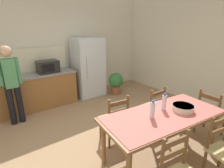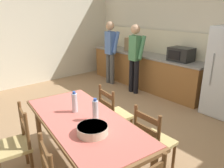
% 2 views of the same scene
% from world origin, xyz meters
% --- Properties ---
extents(ground_plane, '(8.32, 8.32, 0.00)m').
position_xyz_m(ground_plane, '(0.00, 0.00, 0.00)').
color(ground_plane, '#9E7A56').
extents(wall_back, '(6.52, 0.12, 2.90)m').
position_xyz_m(wall_back, '(0.00, 2.66, 1.45)').
color(wall_back, beige).
rests_on(wall_back, ground).
extents(wall_left, '(0.12, 5.20, 2.90)m').
position_xyz_m(wall_left, '(-3.26, 0.00, 1.45)').
color(wall_left, beige).
rests_on(wall_left, ground).
extents(kitchen_counter, '(3.44, 0.66, 0.89)m').
position_xyz_m(kitchen_counter, '(-1.11, 2.23, 0.45)').
color(kitchen_counter, brown).
rests_on(kitchen_counter, ground).
extents(counter_splashback, '(3.40, 0.03, 0.60)m').
position_xyz_m(counter_splashback, '(-1.11, 2.54, 1.19)').
color(counter_splashback, beige).
rests_on(counter_splashback, kitchen_counter).
extents(microwave, '(0.50, 0.39, 0.30)m').
position_xyz_m(microwave, '(-0.03, 2.21, 1.04)').
color(microwave, black).
rests_on(microwave, kitchen_counter).
extents(paper_bag, '(0.24, 0.16, 0.36)m').
position_xyz_m(paper_bag, '(-1.65, 2.20, 1.07)').
color(paper_bag, tan).
rests_on(paper_bag, kitchen_counter).
extents(dining_table, '(1.98, 1.06, 0.77)m').
position_xyz_m(dining_table, '(0.69, -0.84, 0.68)').
color(dining_table, brown).
rests_on(dining_table, ground).
extents(bottle_near_centre, '(0.07, 0.07, 0.27)m').
position_xyz_m(bottle_near_centre, '(0.46, -0.82, 0.89)').
color(bottle_near_centre, silver).
rests_on(bottle_near_centre, dining_table).
extents(bottle_off_centre, '(0.07, 0.07, 0.27)m').
position_xyz_m(bottle_off_centre, '(0.80, -0.75, 0.89)').
color(bottle_off_centre, silver).
rests_on(bottle_off_centre, dining_table).
extents(serving_bowl, '(0.32, 0.32, 0.09)m').
position_xyz_m(serving_bowl, '(1.01, -0.94, 0.82)').
color(serving_bowl, beige).
rests_on(serving_bowl, dining_table).
extents(chair_side_near_left, '(0.48, 0.46, 0.91)m').
position_xyz_m(chair_side_near_left, '(0.18, -1.50, 0.44)').
color(chair_side_near_left, brown).
rests_on(chair_side_near_left, ground).
extents(chair_side_far_right, '(0.43, 0.41, 0.91)m').
position_xyz_m(chair_side_far_right, '(1.20, -0.19, 0.44)').
color(chair_side_far_right, brown).
rests_on(chair_side_far_right, ground).
extents(chair_side_far_left, '(0.47, 0.45, 0.91)m').
position_xyz_m(chair_side_far_left, '(0.35, -0.08, 0.44)').
color(chair_side_far_left, brown).
rests_on(chair_side_far_left, ground).
extents(person_at_sink, '(0.42, 0.29, 1.69)m').
position_xyz_m(person_at_sink, '(-1.88, 1.71, 0.95)').
color(person_at_sink, '#4C4C4C').
rests_on(person_at_sink, ground).
extents(person_at_counter, '(0.42, 0.29, 1.66)m').
position_xyz_m(person_at_counter, '(-0.94, 1.69, 0.93)').
color(person_at_counter, black).
rests_on(person_at_counter, ground).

